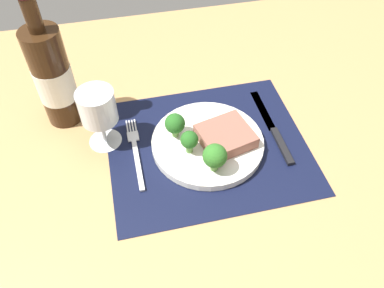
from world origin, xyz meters
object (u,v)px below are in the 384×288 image
at_px(plate, 208,143).
at_px(wine_glass, 98,110).
at_px(fork, 136,152).
at_px(knife, 274,131).
at_px(steak, 226,136).
at_px(wine_bottle, 53,77).

relative_size(plate, wine_glass, 1.73).
distance_m(fork, knife, 0.30).
xyz_separation_m(steak, wine_glass, (-0.24, 0.07, 0.06)).
height_order(knife, wine_bottle, wine_bottle).
bearing_deg(steak, wine_glass, 163.66).
distance_m(plate, wine_glass, 0.23).
bearing_deg(wine_glass, steak, -16.34).
distance_m(steak, wine_bottle, 0.37).
bearing_deg(plate, knife, 2.02).
height_order(plate, knife, plate).
relative_size(plate, fork, 1.21).
distance_m(plate, steak, 0.04).
height_order(steak, knife, steak).
xyz_separation_m(steak, wine_bottle, (-0.32, 0.17, 0.08)).
bearing_deg(knife, plate, -179.25).
distance_m(fork, wine_bottle, 0.23).
xyz_separation_m(plate, wine_glass, (-0.21, 0.06, 0.08)).
xyz_separation_m(knife, wine_bottle, (-0.44, 0.15, 0.11)).
bearing_deg(fork, wine_glass, 141.05).
height_order(plate, steak, steak).
distance_m(wine_bottle, wine_glass, 0.13).
relative_size(fork, wine_bottle, 0.63).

